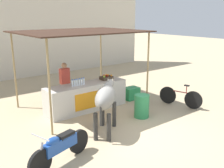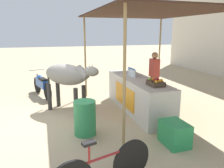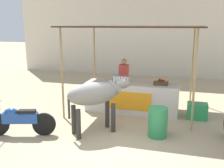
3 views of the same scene
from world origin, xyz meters
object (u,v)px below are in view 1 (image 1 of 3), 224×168
Objects in this scene: stall_counter at (87,97)px; water_barrel at (142,106)px; vendor_behind_counter at (65,84)px; cow at (106,98)px; cooler_box at (131,93)px; bicycle_leaning at (180,97)px; fruit_crate at (106,78)px; motorcycle_parked at (60,147)px.

stall_counter is 3.87× the size of water_barrel.
vendor_behind_counter reaches higher than cow.
vendor_behind_counter is at bearing 161.26° from cooler_box.
vendor_behind_counter is at bearing 120.18° from stall_counter.
fruit_crate is at bearing 136.68° from bicycle_leaning.
cow is at bearing -173.68° from water_barrel.
stall_counter is at bearing 120.98° from water_barrel.
stall_counter is 1.72× the size of motorcycle_parked.
vendor_behind_counter is 2.94m from water_barrel.
cow reaches higher than fruit_crate.
vendor_behind_counter is at bearing 142.47° from bicycle_leaning.
stall_counter reaches higher than motorcycle_parked.
water_barrel is 0.48× the size of bicycle_leaning.
vendor_behind_counter reaches higher than cooler_box.
water_barrel is 1.90m from bicycle_leaning.
motorcycle_parked is (-3.44, -0.90, 0.04)m from water_barrel.
vendor_behind_counter is at bearing 87.26° from cow.
vendor_behind_counter is at bearing 152.91° from fruit_crate.
vendor_behind_counter is 2.68m from cow.
bicycle_leaning is (2.01, -1.89, -0.68)m from fruit_crate.
fruit_crate is at bearing 172.44° from cooler_box.
cow reaches higher than cooler_box.
fruit_crate is 0.25× the size of motorcycle_parked.
vendor_behind_counter is at bearing 120.74° from water_barrel.
motorcycle_parked is at bearing -132.23° from stall_counter.
stall_counter reaches higher than water_barrel.
cooler_box is 5.14m from motorcycle_parked.
motorcycle_parked is (-4.46, -2.54, 0.19)m from cooler_box.
cow is at bearing -106.43° from stall_counter.
fruit_crate is 1.40m from cooler_box.
water_barrel is (1.48, -2.49, -0.46)m from vendor_behind_counter.
cooler_box is 1.95m from bicycle_leaning.
motorcycle_parked is (-1.96, -3.39, -0.42)m from vendor_behind_counter.
stall_counter is 0.95m from vendor_behind_counter.
water_barrel is at bearing 14.64° from motorcycle_parked.
bicycle_leaning is (5.33, 0.80, -0.08)m from motorcycle_parked.
water_barrel is (-1.02, -1.64, 0.15)m from cooler_box.
cow is 2.06m from motorcycle_parked.
cow is (-0.13, -2.67, 0.18)m from vendor_behind_counter.
stall_counter reaches higher than bicycle_leaning.
cow is at bearing -178.73° from bicycle_leaning.
stall_counter is 6.82× the size of fruit_crate.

